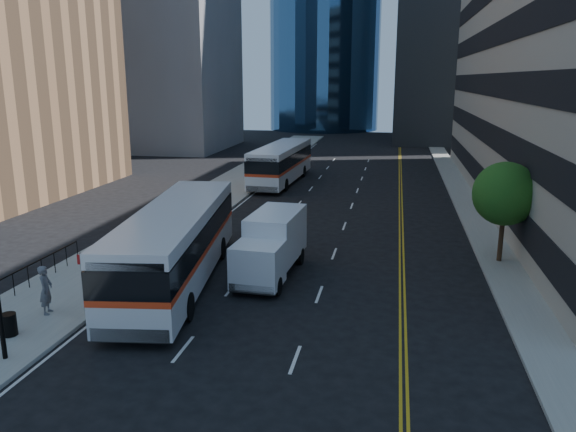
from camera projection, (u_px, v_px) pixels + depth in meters
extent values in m
plane|color=black|center=(300.00, 312.00, 22.87)|extent=(160.00, 160.00, 0.00)
cube|color=gray|center=(229.00, 187.00, 48.62)|extent=(5.00, 90.00, 0.15)
cube|color=gray|center=(463.00, 196.00, 45.05)|extent=(2.00, 90.00, 0.15)
cube|color=gray|center=(157.00, 14.00, 73.42)|extent=(18.00, 18.00, 35.00)
cylinder|color=#332114|center=(501.00, 240.00, 28.55)|extent=(0.24, 0.24, 2.20)
sphere|color=#1C4915|center=(505.00, 194.00, 27.98)|extent=(3.20, 3.20, 3.20)
cube|color=silver|center=(178.00, 262.00, 25.86)|extent=(4.85, 14.05, 1.26)
cube|color=red|center=(177.00, 246.00, 25.68)|extent=(4.87, 14.07, 0.25)
cube|color=black|center=(176.00, 233.00, 25.53)|extent=(4.87, 14.07, 1.03)
cube|color=silver|center=(175.00, 215.00, 25.32)|extent=(4.85, 14.05, 0.57)
cylinder|color=black|center=(118.00, 305.00, 22.03)|extent=(0.50, 1.18, 1.15)
cylinder|color=black|center=(187.00, 307.00, 21.89)|extent=(0.50, 1.18, 1.15)
cylinder|color=black|center=(169.00, 247.00, 29.59)|extent=(0.50, 1.18, 1.15)
cylinder|color=black|center=(221.00, 248.00, 29.46)|extent=(0.50, 1.18, 1.15)
cube|color=white|center=(281.00, 172.00, 51.05)|extent=(3.41, 13.22, 1.20)
cube|color=red|center=(281.00, 164.00, 50.89)|extent=(3.43, 13.24, 0.24)
cube|color=black|center=(281.00, 157.00, 50.74)|extent=(3.43, 13.24, 0.98)
cube|color=white|center=(281.00, 148.00, 50.55)|extent=(3.41, 13.22, 0.55)
cylinder|color=black|center=(255.00, 184.00, 47.73)|extent=(0.37, 1.11, 1.09)
cylinder|color=black|center=(285.00, 185.00, 47.15)|extent=(0.37, 1.11, 1.09)
cylinder|color=black|center=(277.00, 170.00, 54.75)|extent=(0.37, 1.11, 1.09)
cylinder|color=black|center=(303.00, 171.00, 54.17)|extent=(0.37, 1.11, 1.09)
cube|color=white|center=(258.00, 265.00, 24.63)|extent=(2.23, 2.07, 1.86)
cube|color=black|center=(252.00, 263.00, 23.76)|extent=(1.92, 0.17, 0.97)
cube|color=white|center=(276.00, 235.00, 27.42)|extent=(2.37, 4.36, 2.30)
cube|color=black|center=(271.00, 267.00, 26.82)|extent=(1.86, 5.92, 0.22)
cylinder|color=black|center=(236.00, 283.00, 24.89)|extent=(0.30, 0.86, 0.85)
cylinder|color=black|center=(277.00, 287.00, 24.44)|extent=(0.30, 0.86, 0.85)
cylinder|color=black|center=(265.00, 253.00, 29.06)|extent=(0.30, 0.86, 0.85)
cylinder|color=black|center=(300.00, 256.00, 28.61)|extent=(0.30, 0.86, 0.85)
cylinder|color=black|center=(9.00, 325.00, 20.34)|extent=(0.59, 0.59, 0.83)
imported|color=#585A60|center=(46.00, 290.00, 22.12)|extent=(0.64, 0.82, 1.98)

